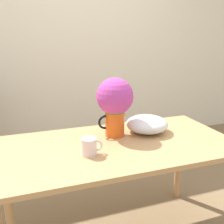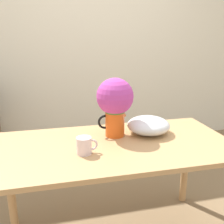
% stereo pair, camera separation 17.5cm
% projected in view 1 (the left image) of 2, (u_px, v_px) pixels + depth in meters
% --- Properties ---
extents(wall_back, '(8.00, 0.05, 2.60)m').
position_uv_depth(wall_back, '(76.00, 44.00, 3.22)').
color(wall_back, '#EDE5CC').
rests_on(wall_back, ground_plane).
extents(table, '(1.53, 0.77, 0.74)m').
position_uv_depth(table, '(116.00, 158.00, 1.69)').
color(table, tan).
rests_on(table, ground_plane).
extents(flower_vase, '(0.25, 0.25, 0.40)m').
position_uv_depth(flower_vase, '(115.00, 102.00, 1.74)').
color(flower_vase, '#E05619').
rests_on(flower_vase, table).
extents(coffee_mug, '(0.13, 0.09, 0.10)m').
position_uv_depth(coffee_mug, '(90.00, 147.00, 1.50)').
color(coffee_mug, silver).
rests_on(coffee_mug, table).
extents(white_bowl, '(0.30, 0.30, 0.12)m').
position_uv_depth(white_bowl, '(147.00, 124.00, 1.85)').
color(white_bowl, silver).
rests_on(white_bowl, table).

